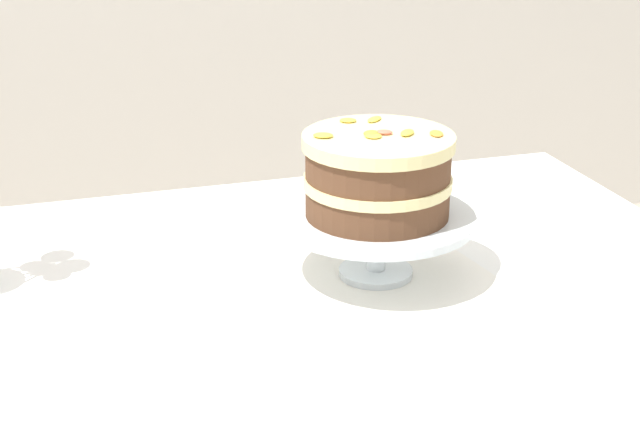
% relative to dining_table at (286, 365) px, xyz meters
% --- Properties ---
extents(dining_table, '(1.40, 1.00, 0.74)m').
position_rel_dining_table_xyz_m(dining_table, '(0.00, 0.00, 0.00)').
color(dining_table, white).
rests_on(dining_table, ground).
extents(linen_napkin, '(0.36, 0.36, 0.00)m').
position_rel_dining_table_xyz_m(linen_napkin, '(0.16, 0.06, 0.09)').
color(linen_napkin, white).
rests_on(linen_napkin, dining_table).
extents(cake_stand, '(0.29, 0.29, 0.10)m').
position_rel_dining_table_xyz_m(cake_stand, '(0.16, 0.06, 0.17)').
color(cake_stand, silver).
rests_on(cake_stand, linen_napkin).
extents(layer_cake, '(0.22, 0.22, 0.13)m').
position_rel_dining_table_xyz_m(layer_cake, '(0.16, 0.06, 0.25)').
color(layer_cake, brown).
rests_on(layer_cake, cake_stand).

